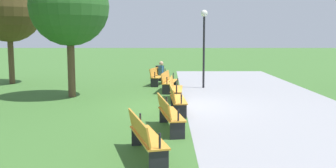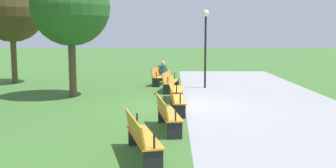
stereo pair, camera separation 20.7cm
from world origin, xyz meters
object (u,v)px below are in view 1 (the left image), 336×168
object	(u,v)px
tree_0	(69,6)
person_seated	(163,72)
bench_5	(145,135)
bench_1	(168,81)
bench_2	(175,88)
tree_2	(9,9)
bench_3	(176,98)
lamp_post	(204,33)
bench_0	(158,75)
bench_4	(169,113)
trash_bin	(160,73)

from	to	relation	value
tree_0	person_seated	bearing A→B (deg)	137.68
bench_5	tree_0	world-z (taller)	tree_0
bench_1	person_seated	distance (m)	2.58
bench_1	bench_2	distance (m)	2.39
bench_1	tree_2	distance (m)	9.33
tree_2	bench_3	bearing A→B (deg)	48.32
lamp_post	bench_0	bearing A→B (deg)	-118.14
bench_4	bench_5	distance (m)	2.39
bench_3	bench_5	distance (m)	4.76
bench_1	bench_4	size ratio (longest dim) A/B	1.00
bench_4	tree_0	xyz separation A→B (m)	(-5.61, -4.00, 3.22)
bench_0	trash_bin	distance (m)	1.77
bench_4	trash_bin	world-z (taller)	bench_4
bench_4	bench_2	bearing A→B (deg)	167.79
bench_0	bench_5	size ratio (longest dim) A/B	1.00
bench_4	bench_5	world-z (taller)	same
bench_1	trash_bin	distance (m)	4.13
tree_0	lamp_post	xyz separation A→B (m)	(-2.67, 5.71, -1.08)
bench_0	bench_1	size ratio (longest dim) A/B	1.00
bench_4	lamp_post	bearing A→B (deg)	159.19
lamp_post	trash_bin	world-z (taller)	lamp_post
bench_3	bench_4	world-z (taller)	same
bench_3	bench_5	size ratio (longest dim) A/B	0.98
bench_4	trash_bin	xyz separation A→B (m)	(-11.23, -0.47, -0.06)
trash_bin	lamp_post	bearing A→B (deg)	36.35
bench_1	trash_bin	bearing A→B (deg)	-164.34
bench_3	tree_0	xyz separation A→B (m)	(-3.24, -4.25, 3.22)
trash_bin	tree_2	bearing A→B (deg)	-80.39
bench_0	bench_4	bearing A→B (deg)	18.32
bench_2	person_seated	bearing A→B (deg)	-170.65
bench_4	tree_2	world-z (taller)	tree_2
bench_0	bench_1	distance (m)	2.39
person_seated	bench_3	bearing A→B (deg)	19.53
bench_1	bench_2	xyz separation A→B (m)	(2.37, 0.25, 0.00)
bench_1	bench_5	bearing A→B (deg)	6.13
tree_2	tree_0	bearing A→B (deg)	44.44
trash_bin	bench_0	bearing A→B (deg)	-1.13
bench_0	bench_1	xyz separation A→B (m)	(2.33, 0.50, 0.00)
bench_5	person_seated	world-z (taller)	person_seated
bench_3	person_seated	distance (m)	7.34
bench_0	bench_2	bearing A→B (deg)	24.39
bench_1	tree_2	xyz separation A→B (m)	(-2.79, -8.23, 3.40)
tree_0	bench_3	bearing A→B (deg)	52.70
bench_3	lamp_post	bearing A→B (deg)	163.13
bench_3	person_seated	bearing A→B (deg)	-178.81
bench_4	lamp_post	distance (m)	8.72
bench_2	bench_4	world-z (taller)	same
bench_2	lamp_post	xyz separation A→B (m)	(-3.52, 1.45, 2.14)
tree_2	trash_bin	bearing A→B (deg)	99.61
bench_1	person_seated	xyz separation A→B (m)	(-2.55, -0.29, 0.16)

